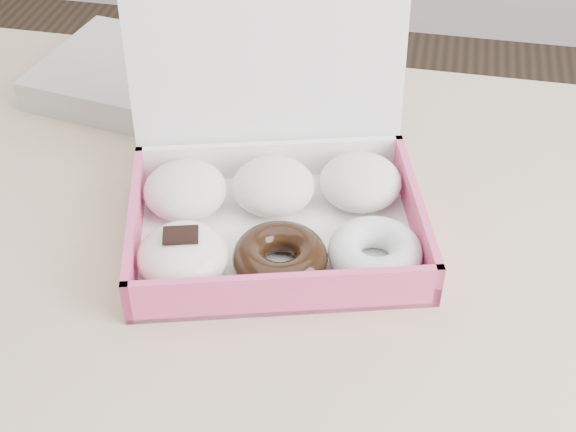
# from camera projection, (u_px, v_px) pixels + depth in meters

# --- Properties ---
(table) EXTENTS (1.20, 0.80, 0.75)m
(table) POSITION_uv_depth(u_px,v_px,m) (266.00, 276.00, 0.98)
(table) COLOR tan
(table) RESTS_ON ground
(donut_box) EXTENTS (0.38, 0.35, 0.24)m
(donut_box) POSITION_uv_depth(u_px,v_px,m) (272.00, 203.00, 0.90)
(donut_box) COLOR white
(donut_box) RESTS_ON table
(newspapers) EXTENTS (0.31, 0.26, 0.04)m
(newspapers) POSITION_uv_depth(u_px,v_px,m) (142.00, 77.00, 1.14)
(newspapers) COLOR beige
(newspapers) RESTS_ON table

